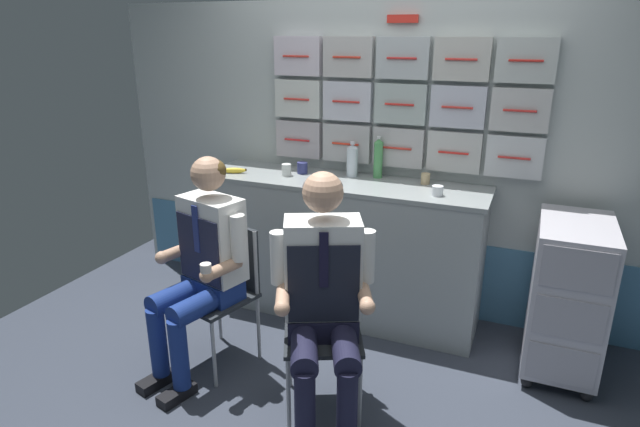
# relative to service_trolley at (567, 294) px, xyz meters

# --- Properties ---
(ground) EXTENTS (4.80, 4.80, 0.04)m
(ground) POSITION_rel_service_trolley_xyz_m (-1.26, -0.94, -0.52)
(ground) COLOR #353B48
(galley_bulkhead) EXTENTS (4.20, 0.14, 2.15)m
(galley_bulkhead) POSITION_rel_service_trolley_xyz_m (-1.25, 0.43, 0.60)
(galley_bulkhead) COLOR #B6BEBD
(galley_bulkhead) RESTS_ON ground
(galley_counter) EXTENTS (1.96, 0.53, 0.99)m
(galley_counter) POSITION_rel_service_trolley_xyz_m (-1.46, 0.15, -0.00)
(galley_counter) COLOR #99A1A2
(galley_counter) RESTS_ON ground
(service_trolley) EXTENTS (0.40, 0.65, 0.93)m
(service_trolley) POSITION_rel_service_trolley_xyz_m (0.00, 0.00, 0.00)
(service_trolley) COLOR black
(service_trolley) RESTS_ON ground
(folding_chair_left) EXTENTS (0.49, 0.49, 0.85)m
(folding_chair_left) POSITION_rel_service_trolley_xyz_m (-1.91, -0.65, 0.03)
(folding_chair_left) COLOR #A8AAAF
(folding_chair_left) RESTS_ON ground
(crew_member_left) EXTENTS (0.53, 0.69, 1.30)m
(crew_member_left) POSITION_rel_service_trolley_xyz_m (-1.96, -0.80, 0.22)
(crew_member_left) COLOR black
(crew_member_left) RESTS_ON ground
(folding_chair_right) EXTENTS (0.53, 0.53, 0.85)m
(folding_chair_right) POSITION_rel_service_trolley_xyz_m (-1.22, -0.79, 0.03)
(folding_chair_right) COLOR #A8AAAF
(folding_chair_right) RESTS_ON ground
(crew_member_right) EXTENTS (0.60, 0.72, 1.32)m
(crew_member_right) POSITION_rel_service_trolley_xyz_m (-1.16, -0.93, 0.24)
(crew_member_right) COLOR black
(crew_member_right) RESTS_ON ground
(sparkling_bottle_green) EXTENTS (0.06, 0.06, 0.29)m
(sparkling_bottle_green) POSITION_rel_service_trolley_xyz_m (-1.26, 0.31, 0.63)
(sparkling_bottle_green) COLOR #4B9B55
(sparkling_bottle_green) RESTS_ON galley_counter
(water_bottle_short) EXTENTS (0.08, 0.08, 0.24)m
(water_bottle_short) POSITION_rel_service_trolley_xyz_m (-1.44, 0.28, 0.60)
(water_bottle_short) COLOR silver
(water_bottle_short) RESTS_ON galley_counter
(paper_cup_tan) EXTENTS (0.07, 0.07, 0.06)m
(paper_cup_tan) POSITION_rel_service_trolley_xyz_m (-0.80, 0.04, 0.52)
(paper_cup_tan) COLOR white
(paper_cup_tan) RESTS_ON galley_counter
(coffee_cup_spare) EXTENTS (0.07, 0.07, 0.08)m
(coffee_cup_spare) POSITION_rel_service_trolley_xyz_m (-1.87, 0.11, 0.53)
(coffee_cup_spare) COLOR silver
(coffee_cup_spare) RESTS_ON galley_counter
(coffee_cup_white) EXTENTS (0.06, 0.06, 0.07)m
(coffee_cup_white) POSITION_rel_service_trolley_xyz_m (-0.92, 0.27, 0.53)
(coffee_cup_white) COLOR tan
(coffee_cup_white) RESTS_ON galley_counter
(espresso_cup_small) EXTENTS (0.07, 0.07, 0.08)m
(espresso_cup_small) POSITION_rel_service_trolley_xyz_m (-1.79, 0.21, 0.53)
(espresso_cup_small) COLOR navy
(espresso_cup_small) RESTS_ON galley_counter
(snack_banana) EXTENTS (0.17, 0.10, 0.04)m
(snack_banana) POSITION_rel_service_trolley_xyz_m (-2.24, 0.03, 0.51)
(snack_banana) COLOR yellow
(snack_banana) RESTS_ON galley_counter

